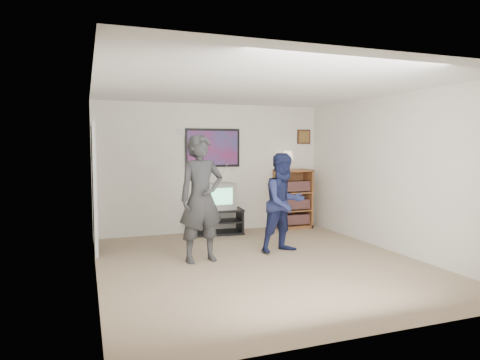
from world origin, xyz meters
TOP-DOWN VIEW (x-y plane):
  - room_shell at (0.00, 0.35)m, footprint 4.51×5.00m
  - media_stand at (0.01, 2.23)m, footprint 1.01×0.63m
  - crt_television at (0.02, 2.23)m, footprint 0.64×0.56m
  - bookshelf at (1.66, 2.28)m, footprint 0.73×0.42m
  - table_lamp at (1.55, 2.33)m, footprint 0.24×0.24m
  - person_tall at (-0.78, 0.42)m, footprint 0.73×0.53m
  - person_short at (0.60, 0.51)m, footprint 0.87×0.74m
  - controller_left at (-0.82, 0.65)m, footprint 0.05×0.12m
  - controller_right at (0.63, 0.78)m, footprint 0.08×0.13m
  - poster at (0.00, 2.48)m, footprint 1.10×0.03m
  - air_vent at (-0.55, 2.48)m, footprint 0.28×0.02m
  - small_picture at (2.00, 2.48)m, footprint 0.30×0.03m
  - doorway at (-2.23, 1.60)m, footprint 0.03×0.85m

SIDE VIEW (x-z plane):
  - media_stand at x=0.01m, z-range 0.00..0.48m
  - bookshelf at x=1.66m, z-range 0.00..1.21m
  - crt_television at x=0.02m, z-range 0.48..0.98m
  - person_short at x=0.60m, z-range 0.00..1.58m
  - person_tall at x=-0.78m, z-range 0.00..1.85m
  - doorway at x=-2.23m, z-range 0.00..2.00m
  - controller_right at x=0.63m, z-range 1.01..1.04m
  - room_shell at x=0.00m, z-range 0.00..2.50m
  - controller_left at x=-0.82m, z-range 1.25..1.28m
  - table_lamp at x=1.55m, z-range 1.21..1.59m
  - poster at x=0.00m, z-range 1.27..2.02m
  - small_picture at x=2.00m, z-range 1.73..2.03m
  - air_vent at x=-0.55m, z-range 1.88..2.02m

